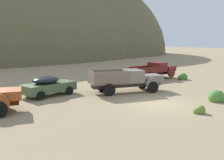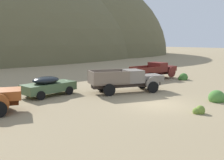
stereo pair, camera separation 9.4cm
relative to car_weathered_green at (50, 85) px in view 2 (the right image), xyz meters
The scene contains 9 objects.
ground_plane 8.69m from the car_weathered_green, 53.97° to the right, with size 300.00×300.00×0.00m, color #998460.
hill_distant 62.40m from the car_weathered_green, 68.32° to the left, with size 82.94×53.85×55.76m, color brown.
car_weathered_green is the anchor object (origin of this frame).
truck_primer_gray 6.73m from the car_weathered_green, 21.07° to the right, with size 6.60×3.54×1.91m.
truck_oxblood 13.70m from the car_weathered_green, ahead, with size 5.99×2.71×1.89m.
bush_near_barrel 15.32m from the car_weathered_green, ahead, with size 1.08×0.97×0.98m.
bush_lone_scrub 7.48m from the car_weathered_green, 19.65° to the left, with size 1.13×0.98×0.99m.
bush_front_left 12.70m from the car_weathered_green, 43.24° to the right, with size 1.24×1.10×1.06m.
bush_back_edge 11.40m from the car_weathered_green, 60.71° to the right, with size 0.73×0.62×0.64m.
Camera 2 is at (-11.92, -12.09, 4.25)m, focal length 40.14 mm.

